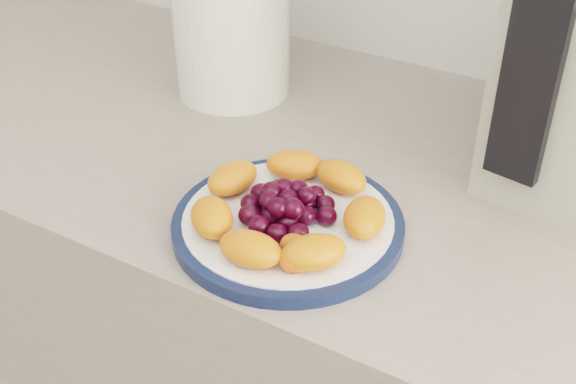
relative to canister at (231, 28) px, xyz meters
The scene contains 5 objects.
plate_rim 0.36m from the canister, 46.49° to the right, with size 0.25×0.25×0.01m, color #111D3D.
plate_face 0.36m from the canister, 46.49° to the right, with size 0.23×0.23×0.02m, color white.
canister is the anchor object (origin of this frame).
appliance_panel 0.44m from the canister, 12.79° to the right, with size 0.06×0.02×0.25m, color black.
fruit_plate 0.35m from the canister, 46.74° to the right, with size 0.21×0.21×0.04m.
Camera 1 is at (0.23, 0.50, 1.37)m, focal length 45.00 mm.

